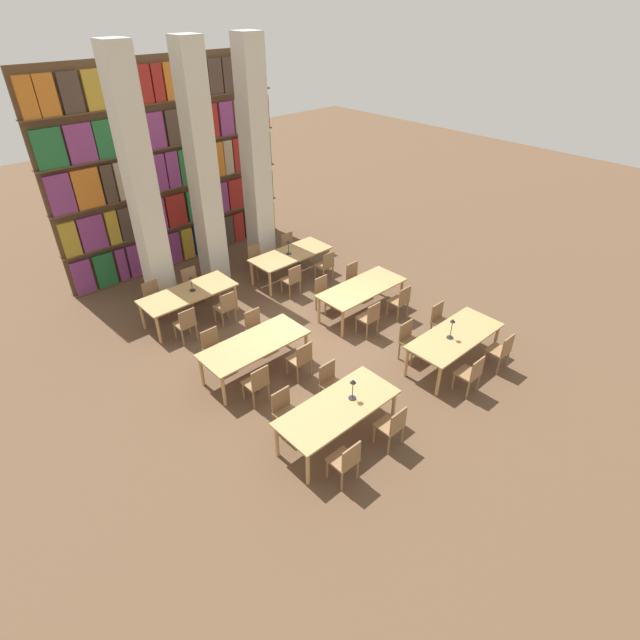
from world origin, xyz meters
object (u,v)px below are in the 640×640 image
at_px(reading_table_4, 188,295).
at_px(reading_table_3, 362,290).
at_px(chair_18, 226,307).
at_px(desk_lamp_3, 288,245).
at_px(chair_21, 257,260).
at_px(chair_23, 290,247).
at_px(chair_11, 256,328).
at_px(chair_0, 346,460).
at_px(chair_4, 470,373).
at_px(chair_22, 325,265).
at_px(reading_table_0, 338,410).
at_px(chair_3, 331,383).
at_px(chair_19, 192,283).
at_px(chair_7, 441,321).
at_px(pillar_left, 141,186).
at_px(chair_9, 214,348).
at_px(chair_15, 355,278).
at_px(chair_10, 301,359).
at_px(reading_table_2, 254,346).
at_px(chair_8, 257,383).
at_px(chair_13, 324,293).
at_px(desk_lamp_2, 191,281).
at_px(chair_14, 400,301).
at_px(pillar_center, 202,172).
at_px(chair_16, 186,323).
at_px(desk_lamp_0, 353,386).
at_px(chair_1, 285,411).
at_px(chair_12, 369,318).
at_px(desk_lamp_1, 452,325).
at_px(chair_20, 292,279).
at_px(reading_table_1, 455,338).
at_px(chair_5, 409,340).
at_px(pillar_right, 256,159).
at_px(reading_table_5, 291,256).
at_px(chair_6, 501,350).

bearing_deg(reading_table_4, reading_table_3, -39.08).
bearing_deg(chair_18, desk_lamp_3, 16.01).
distance_m(chair_21, chair_23, 1.19).
distance_m(chair_11, chair_18, 1.21).
height_order(chair_0, reading_table_4, chair_0).
bearing_deg(chair_4, chair_22, 78.76).
height_order(reading_table_0, desk_lamp_3, desk_lamp_3).
xyz_separation_m(chair_4, desk_lamp_3, (0.40, 6.10, 0.54)).
xyz_separation_m(chair_3, chair_18, (0.04, 3.71, 0.00)).
relative_size(chair_11, chair_23, 1.00).
distance_m(chair_22, chair_23, 1.53).
height_order(chair_19, desk_lamp_3, desk_lamp_3).
height_order(reading_table_0, chair_7, chair_7).
xyz_separation_m(pillar_left, chair_19, (0.57, -0.64, -2.52)).
distance_m(chair_9, chair_15, 4.38).
distance_m(chair_18, chair_22, 3.23).
bearing_deg(reading_table_0, chair_10, 70.06).
bearing_deg(reading_table_3, reading_table_4, 140.92).
bearing_deg(reading_table_2, chair_18, 73.70).
bearing_deg(chair_8, pillar_left, 83.86).
distance_m(chair_13, desk_lamp_2, 3.24).
relative_size(chair_14, chair_21, 1.00).
bearing_deg(reading_table_3, pillar_center, 112.30).
height_order(chair_16, desk_lamp_3, desk_lamp_3).
bearing_deg(chair_7, desk_lamp_0, 10.61).
bearing_deg(chair_1, desk_lamp_2, -99.86).
height_order(chair_7, chair_12, same).
relative_size(desk_lamp_1, chair_20, 0.53).
distance_m(reading_table_1, reading_table_2, 4.20).
bearing_deg(chair_23, chair_13, 68.17).
relative_size(chair_4, chair_16, 1.00).
bearing_deg(chair_16, chair_23, 19.25).
bearing_deg(pillar_left, chair_5, -65.47).
distance_m(chair_0, chair_13, 5.33).
bearing_deg(desk_lamp_2, chair_16, -131.21).
relative_size(pillar_right, chair_18, 6.78).
height_order(pillar_center, chair_21, pillar_center).
bearing_deg(chair_8, chair_0, -91.92).
distance_m(chair_7, chair_19, 6.29).
relative_size(reading_table_0, chair_7, 2.56).
bearing_deg(chair_16, pillar_right, 30.00).
bearing_deg(chair_10, chair_1, -141.01).
distance_m(chair_0, reading_table_5, 7.10).
bearing_deg(chair_3, desk_lamp_1, 161.44).
relative_size(reading_table_2, chair_11, 2.56).
xyz_separation_m(chair_9, chair_13, (3.28, 0.10, 0.00)).
relative_size(reading_table_5, chair_21, 2.56).
xyz_separation_m(chair_6, chair_16, (-4.36, 5.36, 0.00)).
bearing_deg(reading_table_5, chair_5, -95.89).
xyz_separation_m(desk_lamp_0, desk_lamp_2, (-0.12, 5.25, -0.02)).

